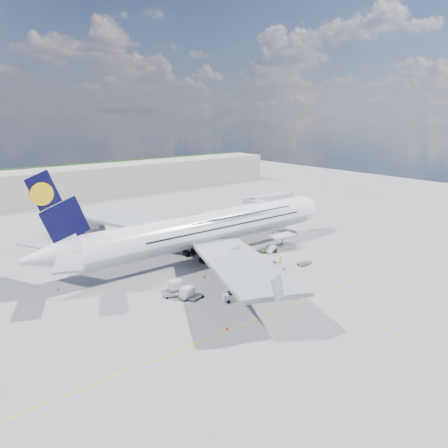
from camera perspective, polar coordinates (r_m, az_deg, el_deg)
ground at (r=93.87m, az=1.67°, el=-5.77°), size 300.00×300.00×0.00m
taxi_line_main at (r=93.87m, az=1.67°, el=-5.76°), size 0.25×220.00×0.01m
taxi_line_cross at (r=80.94m, az=11.08°, el=-9.48°), size 120.00×0.25×0.01m
taxi_line_diag at (r=109.78m, az=3.80°, el=-2.74°), size 14.16×99.06×0.01m
airliner at (r=99.36m, az=-1.96°, el=-0.46°), size 77.26×79.15×23.71m
jet_bridge at (r=126.34m, az=5.74°, el=2.73°), size 18.80×12.10×8.50m
cargo_loader at (r=106.52m, az=7.52°, el=-2.68°), size 8.53×3.20×3.67m
terminal at (r=173.55m, az=-19.34°, el=4.92°), size 180.00×16.00×12.00m
tree_line at (r=230.23m, az=-13.84°, el=7.00°), size 160.00×6.00×8.00m
dolly_row_a at (r=80.47m, az=-6.97°, el=-9.22°), size 2.96×2.26×0.39m
dolly_row_b at (r=82.66m, az=-6.33°, el=-7.95°), size 3.19×1.75×2.00m
dolly_row_c at (r=79.31m, az=-3.79°, el=-9.47°), size 3.42×2.46×0.45m
dolly_back at (r=79.28m, az=-4.82°, el=-8.89°), size 3.46×2.14×2.07m
dolly_nose_far at (r=97.24m, az=10.42°, el=-5.05°), size 3.30×1.93×0.47m
dolly_nose_near at (r=97.10m, az=10.37°, el=-5.12°), size 2.85×2.01×0.38m
baggage_tug at (r=78.00m, az=0.91°, el=-9.52°), size 3.09×2.34×1.75m
catering_truck_inner at (r=114.67m, az=-9.00°, el=-1.26°), size 6.03×2.39×3.60m
catering_truck_outer at (r=123.33m, az=-16.88°, el=-0.45°), size 7.74×4.97×4.28m
service_van at (r=94.32m, az=6.42°, el=-5.25°), size 3.50×5.98×1.56m
crew_nose at (r=119.31m, az=6.33°, el=-1.01°), size 0.63×0.48×1.53m
crew_loader at (r=103.18m, az=5.12°, el=-3.41°), size 1.05×1.07×1.75m
crew_wing at (r=85.08m, az=1.22°, el=-7.33°), size 0.67×1.10×1.76m
crew_van at (r=97.70m, az=7.35°, el=-4.59°), size 0.86×0.85×1.50m
crew_tug at (r=94.62m, az=6.00°, el=-5.16°), size 1.11×0.74×1.61m
cone_nose at (r=123.27m, az=11.36°, el=-0.96°), size 0.38×0.38×0.48m
cone_wing_left_inner at (r=114.53m, az=-11.17°, el=-2.11°), size 0.49×0.49×0.62m
cone_wing_left_outer at (r=115.07m, az=-16.05°, el=-2.35°), size 0.41×0.41×0.53m
cone_wing_right_inner at (r=88.44m, az=-2.57°, el=-6.89°), size 0.45×0.45×0.58m
cone_wing_right_outer at (r=68.91m, az=0.39°, el=-13.41°), size 0.44×0.44×0.56m
cone_tail at (r=88.34m, az=-20.88°, el=-7.94°), size 0.39×0.39×0.50m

